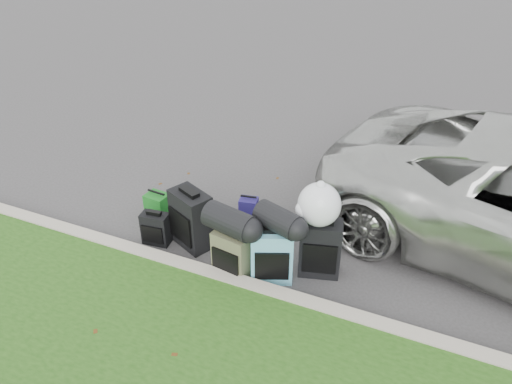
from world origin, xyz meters
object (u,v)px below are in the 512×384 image
at_px(suitcase_teal, 272,255).
at_px(suitcase_large_black_right, 320,248).
at_px(suitcase_large_black_left, 191,219).
at_px(tote_green, 158,205).
at_px(tote_navy, 249,207).
at_px(suitcase_small_black, 156,228).
at_px(suitcase_olive, 232,254).

relative_size(suitcase_teal, suitcase_large_black_right, 0.95).
xyz_separation_m(suitcase_large_black_left, tote_green, (-0.76, 0.36, -0.21)).
bearing_deg(tote_navy, suitcase_small_black, -138.66).
relative_size(suitcase_small_black, suitcase_olive, 0.74).
height_order(suitcase_large_black_left, tote_navy, suitcase_large_black_left).
height_order(suitcase_teal, suitcase_large_black_right, suitcase_large_black_right).
bearing_deg(tote_navy, tote_green, -166.07).
distance_m(suitcase_large_black_right, tote_green, 2.42).
distance_m(suitcase_small_black, suitcase_large_black_right, 2.10).
bearing_deg(tote_navy, suitcase_olive, -84.65).
bearing_deg(suitcase_large_black_right, tote_green, 158.72).
bearing_deg(suitcase_teal, suitcase_olive, 171.18).
height_order(suitcase_large_black_left, suitcase_large_black_right, suitcase_large_black_left).
relative_size(suitcase_small_black, suitcase_large_black_right, 0.61).
bearing_deg(suitcase_olive, suitcase_large_black_left, 164.54).
relative_size(suitcase_small_black, tote_green, 1.28).
bearing_deg(suitcase_olive, tote_navy, 113.86).
xyz_separation_m(suitcase_teal, tote_navy, (-0.78, 1.08, -0.20)).
xyz_separation_m(suitcase_small_black, suitcase_large_black_left, (0.44, 0.16, 0.16)).
relative_size(suitcase_olive, tote_green, 1.73).
height_order(suitcase_teal, tote_navy, suitcase_teal).
bearing_deg(suitcase_large_black_left, tote_green, 178.96).
bearing_deg(tote_green, suitcase_large_black_right, -1.04).
bearing_deg(tote_navy, suitcase_large_black_left, -124.12).
relative_size(suitcase_large_black_left, tote_green, 2.23).
relative_size(suitcase_teal, tote_navy, 2.55).
bearing_deg(suitcase_large_black_left, suitcase_olive, 0.73).
height_order(suitcase_olive, tote_navy, suitcase_olive).
bearing_deg(suitcase_teal, suitcase_large_black_right, 11.81).
bearing_deg(suitcase_small_black, tote_green, 114.67).
bearing_deg(suitcase_olive, suitcase_teal, 22.07).
xyz_separation_m(suitcase_small_black, suitcase_teal, (1.61, -0.04, 0.12)).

